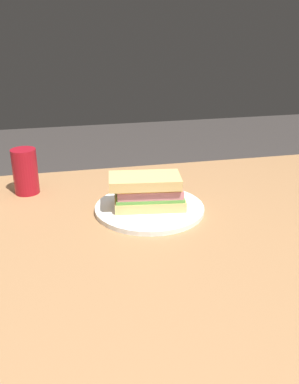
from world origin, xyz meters
The scene contains 4 objects.
dining_table centered at (0.00, 0.00, 0.65)m, with size 1.86×0.92×0.73m.
paper_plate centered at (-0.09, -0.13, 0.74)m, with size 0.27×0.27×0.01m, color white.
sandwich centered at (-0.09, -0.13, 0.79)m, with size 0.19×0.12×0.08m.
soda_can_red centered at (0.21, -0.31, 0.80)m, with size 0.07×0.07×0.12m, color maroon.
Camera 1 is at (0.12, 0.82, 1.19)m, focal length 40.61 mm.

